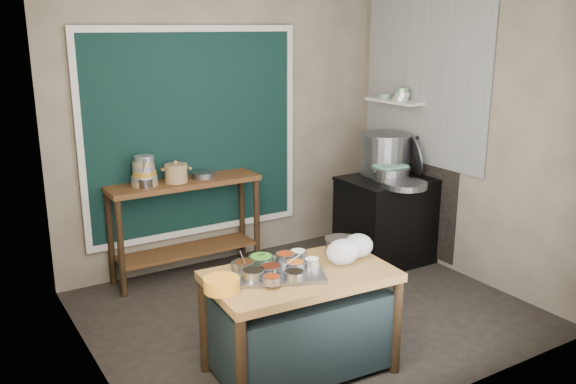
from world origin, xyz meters
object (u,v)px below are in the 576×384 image
yellow_basin (222,284)px  condiment_tray (278,272)px  prep_table (300,323)px  utensil_cup (146,183)px  saucepan (341,247)px  ceramic_crock (176,174)px  steamer (390,173)px  stove_block (388,221)px  stock_pot (385,154)px  back_counter (186,228)px

yellow_basin → condiment_tray: bearing=6.2°
prep_table → utensil_cup: 2.11m
saucepan → ceramic_crock: (-0.50, 1.89, 0.21)m
condiment_tray → ceramic_crock: size_ratio=2.67×
utensil_cup → ceramic_crock: (0.31, 0.03, 0.04)m
condiment_tray → utensil_cup: size_ratio=4.46×
steamer → condiment_tray: bearing=-149.3°
ceramic_crock → steamer: bearing=-21.3°
condiment_tray → stove_block: bearing=31.3°
utensil_cup → ceramic_crock: bearing=6.0°
stove_block → stock_pot: stock_pot is taller
stove_block → condiment_tray: size_ratio=1.50×
stove_block → yellow_basin: size_ratio=3.92×
condiment_tray → utensil_cup: (-0.24, 1.92, 0.23)m
ceramic_crock → stock_pot: (2.05, -0.54, 0.06)m
ceramic_crock → back_counter: bearing=14.4°
condiment_tray → ceramic_crock: 1.97m
condiment_tray → ceramic_crock: ceramic_crock is taller
stove_block → utensil_cup: 2.45m
prep_table → steamer: (1.87, 1.25, 0.57)m
stove_block → steamer: 0.52m
saucepan → condiment_tray: bearing=167.9°
condiment_tray → back_counter: bearing=85.7°
ceramic_crock → condiment_tray: bearing=-91.9°
saucepan → stock_pot: 2.07m
stove_block → ceramic_crock: size_ratio=4.01×
stove_block → yellow_basin: 2.83m
back_counter → yellow_basin: (-0.59, -2.02, 0.32)m
prep_table → ceramic_crock: ceramic_crock is taller
saucepan → steamer: size_ratio=0.60×
yellow_basin → ceramic_crock: size_ratio=1.02×
yellow_basin → stove_block: bearing=27.4°
prep_table → ceramic_crock: bearing=96.0°
saucepan → yellow_basin: bearing=167.9°
steamer → prep_table: bearing=-146.2°
yellow_basin → steamer: steamer is taller
yellow_basin → utensil_cup: bearing=84.3°
ceramic_crock → yellow_basin: bearing=-104.1°
condiment_tray → saucepan: bearing=6.1°
yellow_basin → stock_pot: (2.56, 1.46, 0.30)m
prep_table → condiment_tray: (-0.14, 0.06, 0.39)m
condiment_tray → yellow_basin: yellow_basin is taller
back_counter → prep_table: bearing=-90.1°
yellow_basin → stock_pot: stock_pot is taller
stove_block → utensil_cup: size_ratio=6.70×
prep_table → condiment_tray: bearing=162.3°
back_counter → ceramic_crock: (-0.08, -0.02, 0.55)m
back_counter → utensil_cup: utensil_cup is taller
back_counter → stove_block: back_counter is taller
saucepan → ceramic_crock: 1.97m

